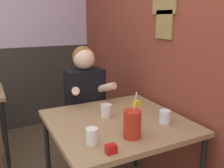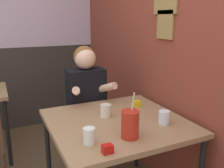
% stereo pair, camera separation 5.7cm
% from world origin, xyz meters
% --- Properties ---
extents(brick_wall_right, '(0.08, 4.28, 2.70)m').
position_xyz_m(brick_wall_right, '(1.15, 1.14, 1.35)').
color(brick_wall_right, brown).
rests_on(brick_wall_right, ground_plane).
extents(back_wall, '(5.24, 0.09, 2.70)m').
position_xyz_m(back_wall, '(-0.01, 2.31, 1.36)').
color(back_wall, silver).
rests_on(back_wall, ground_plane).
extents(main_table, '(0.96, 0.93, 0.74)m').
position_xyz_m(main_table, '(0.60, 0.36, 0.68)').
color(main_table, '#93704C').
rests_on(main_table, ground_plane).
extents(person_seated, '(0.42, 0.40, 1.23)m').
position_xyz_m(person_seated, '(0.58, 0.96, 0.64)').
color(person_seated, black).
rests_on(person_seated, ground_plane).
extents(cocktail_pitcher, '(0.11, 0.11, 0.30)m').
position_xyz_m(cocktail_pitcher, '(0.56, 0.08, 0.83)').
color(cocktail_pitcher, '#B22819').
rests_on(cocktail_pitcher, main_table).
extents(glass_near_pitcher, '(0.08, 0.08, 0.10)m').
position_xyz_m(glass_near_pitcher, '(0.88, 0.16, 0.79)').
color(glass_near_pitcher, silver).
rests_on(glass_near_pitcher, main_table).
extents(glass_center, '(0.07, 0.07, 0.10)m').
position_xyz_m(glass_center, '(0.30, 0.11, 0.79)').
color(glass_center, silver).
rests_on(glass_center, main_table).
extents(glass_far_side, '(0.08, 0.08, 0.09)m').
position_xyz_m(glass_far_side, '(0.56, 0.46, 0.79)').
color(glass_far_side, silver).
rests_on(glass_far_side, main_table).
extents(condiment_ketchup, '(0.06, 0.04, 0.05)m').
position_xyz_m(condiment_ketchup, '(0.35, -0.03, 0.77)').
color(condiment_ketchup, '#B7140F').
rests_on(condiment_ketchup, main_table).
extents(condiment_mustard, '(0.06, 0.04, 0.05)m').
position_xyz_m(condiment_mustard, '(0.88, 0.55, 0.77)').
color(condiment_mustard, yellow).
rests_on(condiment_mustard, main_table).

